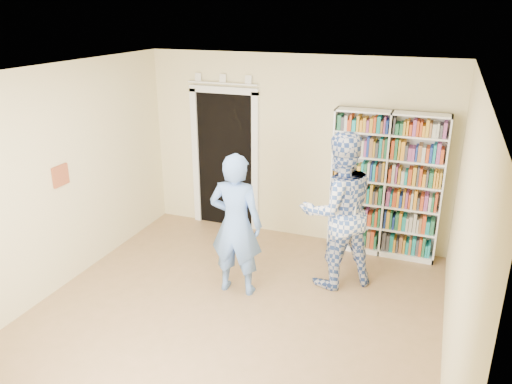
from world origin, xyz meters
The scene contains 11 objects.
floor centered at (0.00, 0.00, 0.00)m, with size 5.00×5.00×0.00m, color olive.
ceiling centered at (0.00, 0.00, 2.70)m, with size 5.00×5.00×0.00m, color white.
wall_back centered at (0.00, 2.50, 1.35)m, with size 4.50×4.50×0.00m, color beige.
wall_left centered at (-2.25, 0.00, 1.35)m, with size 5.00×5.00×0.00m, color beige.
wall_right centered at (2.25, 0.00, 1.35)m, with size 5.00×5.00×0.00m, color beige.
bookshelf centered at (1.35, 2.34, 1.02)m, with size 1.47×0.28×2.03m.
doorway centered at (-1.10, 2.48, 1.18)m, with size 1.10×0.08×2.43m.
wall_art centered at (-2.23, 0.20, 1.40)m, with size 0.03×0.25×0.25m, color brown.
man_blue centered at (-0.17, 0.69, 0.88)m, with size 0.64×0.42×1.76m, color #618CD8.
man_plaid centered at (0.91, 1.30, 0.98)m, with size 0.95×0.74×1.96m, color #3454A0.
paper_sheet centered at (1.05, 1.10, 1.08)m, with size 0.23×0.01×0.32m, color white.
Camera 1 is at (1.96, -4.26, 3.29)m, focal length 35.00 mm.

